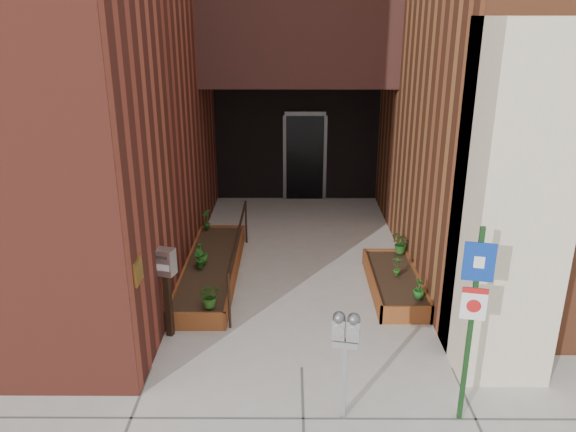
{
  "coord_description": "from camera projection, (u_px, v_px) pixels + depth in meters",
  "views": [
    {
      "loc": [
        -0.15,
        -6.31,
        4.43
      ],
      "look_at": [
        -0.19,
        1.8,
        1.49
      ],
      "focal_mm": 35.0,
      "sensor_mm": 36.0,
      "label": 1
    }
  ],
  "objects": [
    {
      "name": "parking_meter",
      "position": [
        346.0,
        337.0,
        6.18
      ],
      "size": [
        0.32,
        0.17,
        1.37
      ],
      "color": "#969598",
      "rests_on": "ground"
    },
    {
      "name": "shrub_left_d",
      "position": [
        206.0,
        219.0,
        11.32
      ],
      "size": [
        0.28,
        0.28,
        0.41
      ],
      "primitive_type": "imported",
      "rotation": [
        0.0,
        0.0,
        5.12
      ],
      "color": "#1F5518",
      "rests_on": "planter_left"
    },
    {
      "name": "handrail",
      "position": [
        238.0,
        239.0,
        9.68
      ],
      "size": [
        0.04,
        3.34,
        0.9
      ],
      "color": "black",
      "rests_on": "ground"
    },
    {
      "name": "planter_left",
      "position": [
        212.0,
        270.0,
        9.94
      ],
      "size": [
        0.9,
        3.6,
        0.3
      ],
      "color": "brown",
      "rests_on": "ground"
    },
    {
      "name": "payment_dropbox",
      "position": [
        166.0,
        274.0,
        7.87
      ],
      "size": [
        0.31,
        0.27,
        1.36
      ],
      "color": "black",
      "rests_on": "ground"
    },
    {
      "name": "shrub_left_b",
      "position": [
        199.0,
        259.0,
        9.61
      ],
      "size": [
        0.25,
        0.25,
        0.33
      ],
      "primitive_type": "imported",
      "rotation": [
        0.0,
        0.0,
        2.44
      ],
      "color": "#1D5518",
      "rests_on": "planter_left"
    },
    {
      "name": "shrub_left_c",
      "position": [
        201.0,
        253.0,
        9.76
      ],
      "size": [
        0.32,
        0.32,
        0.4
      ],
      "primitive_type": "imported",
      "rotation": [
        0.0,
        0.0,
        4.05
      ],
      "color": "#245A19",
      "rests_on": "planter_left"
    },
    {
      "name": "ground",
      "position": [
        302.0,
        368.0,
        7.44
      ],
      "size": [
        80.0,
        80.0,
        0.0
      ],
      "primitive_type": "plane",
      "color": "#9E9991",
      "rests_on": "ground"
    },
    {
      "name": "shrub_right_b",
      "position": [
        398.0,
        266.0,
        9.31
      ],
      "size": [
        0.24,
        0.24,
        0.35
      ],
      "primitive_type": "imported",
      "rotation": [
        0.0,
        0.0,
        2.72
      ],
      "color": "#25631C",
      "rests_on": "planter_right"
    },
    {
      "name": "planter_right",
      "position": [
        394.0,
        284.0,
        9.46
      ],
      "size": [
        0.8,
        2.2,
        0.3
      ],
      "color": "brown",
      "rests_on": "ground"
    },
    {
      "name": "shrub_left_a",
      "position": [
        210.0,
        295.0,
        8.31
      ],
      "size": [
        0.42,
        0.42,
        0.38
      ],
      "primitive_type": "imported",
      "rotation": [
        0.0,
        0.0,
        0.26
      ],
      "color": "#255117",
      "rests_on": "planter_left"
    },
    {
      "name": "shrub_right_c",
      "position": [
        401.0,
        244.0,
        10.18
      ],
      "size": [
        0.46,
        0.46,
        0.36
      ],
      "primitive_type": "imported",
      "rotation": [
        0.0,
        0.0,
        4.0
      ],
      "color": "#1F5518",
      "rests_on": "planter_right"
    },
    {
      "name": "sign_post",
      "position": [
        473.0,
        307.0,
        6.01
      ],
      "size": [
        0.32,
        0.11,
        2.38
      ],
      "color": "#133514",
      "rests_on": "ground"
    },
    {
      "name": "shrub_right_a",
      "position": [
        419.0,
        288.0,
        8.59
      ],
      "size": [
        0.2,
        0.2,
        0.32
      ],
      "primitive_type": "imported",
      "rotation": [
        0.0,
        0.0,
        1.42
      ],
      "color": "#195317",
      "rests_on": "planter_right"
    }
  ]
}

